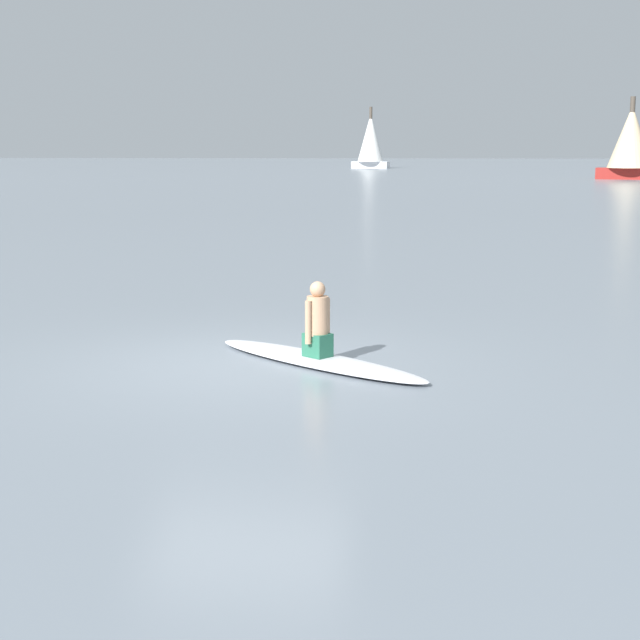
{
  "coord_description": "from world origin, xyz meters",
  "views": [
    {
      "loc": [
        2.0,
        -11.25,
        2.6
      ],
      "look_at": [
        0.92,
        -0.01,
        0.56
      ],
      "focal_mm": 54.3,
      "sensor_mm": 36.0,
      "label": 1
    }
  ],
  "objects_px": {
    "sailboat_far_right": "(371,140)",
    "sailboat_far_left": "(631,140)",
    "person_paddler": "(318,323)",
    "surfboard": "(318,360)"
  },
  "relations": [
    {
      "from": "sailboat_far_right",
      "to": "sailboat_far_left",
      "type": "distance_m",
      "value": 42.72
    },
    {
      "from": "person_paddler",
      "to": "sailboat_far_left",
      "type": "height_order",
      "value": "sailboat_far_left"
    },
    {
      "from": "surfboard",
      "to": "sailboat_far_left",
      "type": "height_order",
      "value": "sailboat_far_left"
    },
    {
      "from": "sailboat_far_right",
      "to": "surfboard",
      "type": "bearing_deg",
      "value": 106.96
    },
    {
      "from": "sailboat_far_right",
      "to": "sailboat_far_left",
      "type": "relative_size",
      "value": 1.11
    },
    {
      "from": "person_paddler",
      "to": "sailboat_far_right",
      "type": "xyz_separation_m",
      "value": [
        -4.02,
        104.53,
        2.83
      ]
    },
    {
      "from": "sailboat_far_right",
      "to": "person_paddler",
      "type": "bearing_deg",
      "value": 106.96
    },
    {
      "from": "sailboat_far_left",
      "to": "person_paddler",
      "type": "bearing_deg",
      "value": -86.6
    },
    {
      "from": "person_paddler",
      "to": "sailboat_far_right",
      "type": "distance_m",
      "value": 104.64
    },
    {
      "from": "surfboard",
      "to": "sailboat_far_right",
      "type": "height_order",
      "value": "sailboat_far_right"
    }
  ]
}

